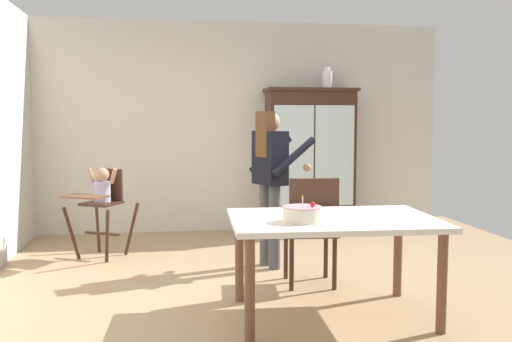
% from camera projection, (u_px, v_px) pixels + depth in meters
% --- Properties ---
extents(ground_plane, '(6.24, 6.24, 0.00)m').
position_uv_depth(ground_plane, '(282.00, 286.00, 4.94)').
color(ground_plane, tan).
extents(wall_back, '(5.32, 0.06, 2.70)m').
position_uv_depth(wall_back, '(241.00, 127.00, 7.40)').
color(wall_back, beige).
rests_on(wall_back, ground_plane).
extents(china_cabinet, '(1.17, 0.48, 1.85)m').
position_uv_depth(china_cabinet, '(310.00, 160.00, 7.32)').
color(china_cabinet, '#382116').
rests_on(china_cabinet, ground_plane).
extents(ceramic_vase, '(0.13, 0.13, 0.27)m').
position_uv_depth(ceramic_vase, '(327.00, 79.00, 7.26)').
color(ceramic_vase, white).
rests_on(ceramic_vase, china_cabinet).
extents(high_chair_with_toddler, '(0.78, 0.84, 0.95)m').
position_uv_depth(high_chair_with_toddler, '(102.00, 196.00, 5.94)').
color(high_chair_with_toddler, '#382116').
rests_on(high_chair_with_toddler, ground_plane).
extents(adult_person, '(0.63, 0.62, 1.53)m').
position_uv_depth(adult_person, '(271.00, 169.00, 5.51)').
color(adult_person, '#47474C').
rests_on(adult_person, ground_plane).
extents(dining_table, '(1.54, 1.08, 0.74)m').
position_uv_depth(dining_table, '(333.00, 229.00, 4.14)').
color(dining_table, silver).
rests_on(dining_table, ground_plane).
extents(birthday_cake, '(0.28, 0.28, 0.19)m').
position_uv_depth(birthday_cake, '(303.00, 214.00, 3.95)').
color(birthday_cake, beige).
rests_on(birthday_cake, dining_table).
extents(dining_chair_far_side, '(0.47, 0.47, 0.96)m').
position_uv_depth(dining_chair_far_side, '(312.00, 224.00, 4.87)').
color(dining_chair_far_side, '#382116').
rests_on(dining_chair_far_side, ground_plane).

